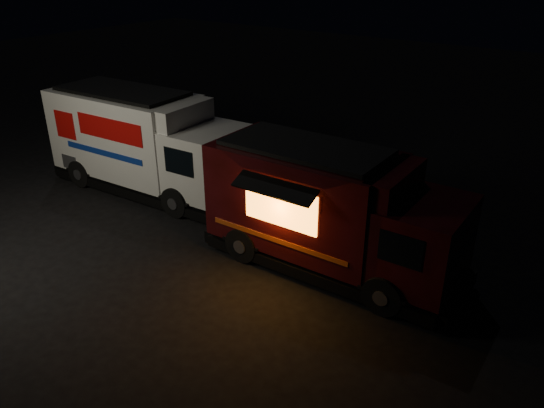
{
  "coord_description": "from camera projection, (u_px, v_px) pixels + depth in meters",
  "views": [
    {
      "loc": [
        10.04,
        -8.56,
        7.63
      ],
      "look_at": [
        2.37,
        2.0,
        1.34
      ],
      "focal_mm": 35.0,
      "sensor_mm": 36.0,
      "label": 1
    }
  ],
  "objects": [
    {
      "name": "ground",
      "position": [
        162.0,
        251.0,
        14.86
      ],
      "size": [
        80.0,
        80.0,
        0.0
      ],
      "primitive_type": "plane",
      "color": "black",
      "rests_on": "ground"
    },
    {
      "name": "white_truck",
      "position": [
        148.0,
        143.0,
        17.95
      ],
      "size": [
        7.68,
        3.03,
        3.41
      ],
      "primitive_type": null,
      "rotation": [
        0.0,
        0.0,
        0.06
      ],
      "color": "silver",
      "rests_on": "ground"
    },
    {
      "name": "red_truck",
      "position": [
        334.0,
        211.0,
        13.48
      ],
      "size": [
        6.97,
        2.7,
        3.22
      ],
      "primitive_type": null,
      "rotation": [
        0.0,
        0.0,
        0.02
      ],
      "color": "#3A0A0F",
      "rests_on": "ground"
    }
  ]
}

